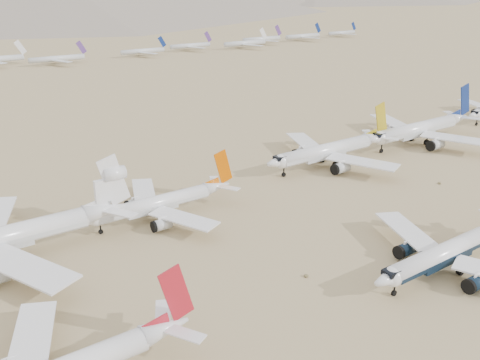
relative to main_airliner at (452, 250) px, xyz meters
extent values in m
plane|color=#8F7A53|center=(2.91, 0.74, -4.46)|extent=(7000.00, 7000.00, 0.00)
cylinder|color=white|center=(-2.07, 0.00, 0.20)|extent=(34.24, 4.05, 4.05)
cube|color=black|center=(-2.07, 0.00, -0.31)|extent=(33.56, 4.11, 0.91)
sphere|color=white|center=(-19.19, 0.00, 0.20)|extent=(4.05, 4.05, 4.05)
cube|color=black|center=(-19.80, 0.00, 1.31)|extent=(2.83, 2.63, 1.01)
cylinder|color=black|center=(-3.98, -8.42, -2.34)|extent=(4.76, 2.91, 2.91)
cube|color=white|center=(0.57, 12.01, -0.51)|extent=(13.22, 20.84, 0.63)
cylinder|color=black|center=(-3.98, 8.42, -2.34)|extent=(4.76, 2.91, 2.91)
cylinder|color=black|center=(-18.18, 0.00, -3.85)|extent=(1.21, 0.51, 1.21)
cylinder|color=black|center=(-0.65, -2.83, -3.61)|extent=(1.70, 1.01, 1.70)
cylinder|color=black|center=(-0.65, 2.83, -3.61)|extent=(1.70, 1.01, 1.70)
cone|color=white|center=(-62.46, 10.63, 0.44)|extent=(8.32, 3.99, 3.99)
cube|color=white|center=(-60.84, 6.79, 0.94)|extent=(5.29, 6.91, 0.24)
cube|color=white|center=(-80.47, 22.34, -0.56)|extent=(12.86, 20.27, 0.62)
cube|color=white|center=(-60.84, 14.47, 0.94)|extent=(5.29, 6.91, 0.24)
cube|color=#AA1724|center=(-60.15, 10.63, 6.19)|extent=(6.31, 0.32, 10.40)
cylinder|color=white|center=(69.56, 62.19, 1.24)|extent=(40.87, 4.95, 4.95)
cube|color=silver|center=(69.56, 62.19, 0.62)|extent=(40.05, 5.03, 1.11)
sphere|color=white|center=(49.13, 62.19, 1.24)|extent=(4.95, 4.95, 4.95)
cube|color=black|center=(48.38, 62.19, 2.60)|extent=(3.47, 3.22, 1.24)
cone|color=white|center=(94.82, 62.19, 1.61)|extent=(10.22, 4.95, 4.95)
cube|color=white|center=(72.72, 47.79, 0.37)|extent=(15.78, 24.87, 0.77)
cube|color=white|center=(96.81, 57.48, 2.23)|extent=(6.49, 8.48, 0.30)
cylinder|color=silver|center=(67.29, 52.09, -1.86)|extent=(5.68, 3.57, 3.57)
cube|color=white|center=(72.72, 76.59, 0.37)|extent=(15.78, 24.87, 0.77)
cube|color=white|center=(96.81, 66.91, 2.23)|extent=(6.49, 8.48, 0.30)
cylinder|color=silver|center=(67.29, 72.30, -1.86)|extent=(5.68, 3.57, 3.57)
cube|color=navy|center=(97.66, 62.19, 8.69)|extent=(7.75, 0.40, 12.76)
cylinder|color=black|center=(50.37, 62.19, -3.71)|extent=(1.49, 0.62, 1.49)
cylinder|color=black|center=(71.27, 58.72, -3.42)|extent=(2.08, 1.24, 2.08)
cylinder|color=black|center=(71.27, 65.66, -3.42)|extent=(2.08, 1.24, 2.08)
cylinder|color=white|center=(24.56, 63.70, 0.81)|extent=(37.68, 4.58, 4.58)
cube|color=silver|center=(24.56, 63.70, 0.24)|extent=(36.93, 4.65, 1.03)
sphere|color=white|center=(5.71, 63.70, 0.81)|extent=(4.58, 4.58, 4.58)
cube|color=black|center=(5.03, 63.70, 2.07)|extent=(3.21, 2.98, 1.14)
cone|color=white|center=(47.85, 63.70, 1.15)|extent=(9.42, 4.58, 4.58)
cube|color=white|center=(27.47, 50.41, 0.01)|extent=(14.55, 22.93, 0.71)
cube|color=white|center=(49.68, 59.34, 1.73)|extent=(5.98, 7.82, 0.27)
cylinder|color=silver|center=(22.46, 54.37, -2.06)|extent=(5.23, 3.30, 3.30)
cube|color=white|center=(27.47, 76.98, 0.01)|extent=(14.55, 22.93, 0.71)
cube|color=white|center=(49.68, 68.05, 1.73)|extent=(5.98, 7.82, 0.27)
cylinder|color=silver|center=(22.46, 73.02, -2.06)|extent=(5.23, 3.30, 3.30)
cube|color=gold|center=(50.46, 63.70, 7.68)|extent=(7.14, 0.37, 11.77)
cylinder|color=black|center=(6.86, 63.70, -3.77)|extent=(1.37, 0.57, 1.37)
cylinder|color=black|center=(26.13, 60.49, -3.49)|extent=(1.92, 1.14, 1.92)
cylinder|color=black|center=(26.13, 66.90, -3.49)|extent=(1.92, 1.14, 1.92)
cylinder|color=white|center=(-40.18, 58.84, -0.11)|extent=(30.93, 3.78, 3.78)
cube|color=silver|center=(-40.18, 58.84, -0.58)|extent=(30.31, 3.84, 0.85)
sphere|color=white|center=(-55.64, 58.84, -0.11)|extent=(3.78, 3.78, 3.78)
cube|color=black|center=(-56.21, 58.84, 0.93)|extent=(2.65, 2.46, 0.95)
cone|color=white|center=(-21.06, 58.84, 0.17)|extent=(7.73, 3.78, 3.78)
cube|color=white|center=(-37.79, 47.93, -0.77)|extent=(11.95, 18.82, 0.58)
cube|color=white|center=(-19.56, 55.27, 0.65)|extent=(4.91, 6.42, 0.23)
cylinder|color=silver|center=(-41.90, 51.18, -2.48)|extent=(4.30, 2.72, 2.72)
cube|color=white|center=(-37.79, 69.75, -0.77)|extent=(11.95, 18.82, 0.58)
cube|color=white|center=(-19.56, 62.41, 0.65)|extent=(4.91, 6.42, 0.23)
cylinder|color=silver|center=(-41.90, 66.50, -2.48)|extent=(4.30, 2.72, 2.72)
cube|color=#C75200|center=(-18.92, 58.84, 5.54)|extent=(5.86, 0.30, 9.66)
cylinder|color=black|center=(-54.70, 58.84, -3.89)|extent=(1.13, 0.47, 1.13)
cylinder|color=black|center=(-38.89, 56.19, -3.66)|extent=(1.59, 0.95, 1.59)
cylinder|color=black|center=(-38.89, 61.49, -3.66)|extent=(1.59, 0.95, 1.59)
cone|color=white|center=(-53.32, 58.38, 1.60)|extent=(10.32, 4.94, 4.94)
cube|color=white|center=(-75.64, 43.87, 0.36)|extent=(15.94, 25.12, 0.77)
cube|color=white|center=(-51.32, 53.62, 2.21)|extent=(6.55, 8.57, 0.30)
cube|color=white|center=(-51.32, 63.13, 2.21)|extent=(6.55, 8.57, 0.30)
cube|color=white|center=(-50.46, 58.38, 8.73)|extent=(7.82, 0.40, 12.89)
cylinder|color=white|center=(-50.17, 58.38, 10.32)|extent=(5.16, 3.20, 3.20)
cylinder|color=black|center=(-77.11, 54.92, -3.42)|extent=(2.08, 1.24, 2.08)
cylinder|color=black|center=(-77.11, 61.84, -3.42)|extent=(2.08, 1.24, 2.08)
sphere|color=white|center=(110.64, 64.01, 0.42)|extent=(4.24, 4.24, 4.24)
cube|color=black|center=(110.01, 64.01, 1.59)|extent=(2.97, 2.76, 1.06)
cube|color=white|center=(130.93, 76.38, -0.32)|extent=(13.57, 21.39, 0.66)
cylinder|color=silver|center=(126.26, 72.69, -2.23)|extent=(4.88, 3.06, 3.06)
cylinder|color=black|center=(111.70, 64.01, -3.82)|extent=(1.27, 0.53, 1.27)
cube|color=white|center=(2.49, 350.59, 7.00)|extent=(8.33, 0.41, 10.49)
cylinder|color=silver|center=(21.15, 329.92, -0.14)|extent=(38.78, 3.83, 3.83)
cube|color=#53327D|center=(39.39, 329.92, 6.34)|extent=(7.72, 0.38, 9.73)
cube|color=silver|center=(21.15, 319.89, -0.71)|extent=(10.22, 17.85, 0.38)
cube|color=silver|center=(21.15, 339.96, -0.71)|extent=(10.22, 17.85, 0.38)
cylinder|color=silver|center=(88.75, 332.90, -0.27)|extent=(36.05, 3.56, 3.56)
cube|color=navy|center=(105.72, 332.90, 5.75)|extent=(7.18, 0.36, 9.04)
cube|color=silver|center=(88.75, 323.57, -0.81)|extent=(9.50, 16.60, 0.36)
cube|color=silver|center=(88.75, 342.23, -0.81)|extent=(9.50, 16.60, 0.36)
cylinder|color=silver|center=(136.23, 341.18, -0.21)|extent=(37.26, 3.68, 3.68)
cube|color=#53327D|center=(153.76, 341.18, 6.01)|extent=(7.42, 0.37, 9.35)
cube|color=silver|center=(136.23, 331.54, -0.77)|extent=(9.82, 17.15, 0.37)
cube|color=silver|center=(136.23, 350.83, -0.77)|extent=(9.82, 17.15, 0.37)
cylinder|color=silver|center=(182.61, 327.26, 0.01)|extent=(41.81, 4.13, 4.13)
cube|color=white|center=(202.28, 327.26, 6.99)|extent=(8.33, 0.41, 10.49)
cube|color=silver|center=(182.61, 316.44, -0.61)|extent=(11.02, 19.25, 0.41)
cube|color=silver|center=(182.61, 338.08, -0.61)|extent=(11.02, 19.25, 0.41)
cylinder|color=silver|center=(214.41, 344.98, -0.03)|extent=(41.04, 4.06, 4.06)
cube|color=#53327D|center=(233.72, 344.98, 6.83)|extent=(8.17, 0.41, 10.29)
cube|color=silver|center=(214.41, 334.36, -0.64)|extent=(10.81, 18.89, 0.41)
cube|color=silver|center=(214.41, 355.60, -0.64)|extent=(10.81, 18.89, 0.41)
cylinder|color=silver|center=(262.73, 342.45, -0.05)|extent=(40.65, 4.02, 4.02)
cube|color=navy|center=(281.86, 342.45, 6.74)|extent=(8.09, 0.40, 10.20)
cube|color=silver|center=(262.73, 331.93, -0.65)|extent=(10.71, 18.71, 0.40)
cube|color=silver|center=(262.73, 352.97, -0.65)|extent=(10.71, 18.71, 0.40)
cylinder|color=silver|center=(318.90, 345.56, -0.31)|extent=(35.24, 3.48, 3.48)
cube|color=navy|center=(335.49, 345.56, 5.57)|extent=(7.02, 0.35, 8.84)
cube|color=silver|center=(318.90, 336.44, -0.84)|extent=(9.29, 16.22, 0.35)
cube|color=silver|center=(318.90, 354.69, -0.84)|extent=(9.29, 16.22, 0.35)
ellipsoid|color=brown|center=(-82.29, 27.94, -4.12)|extent=(1.12, 1.12, 0.62)
ellipsoid|color=brown|center=(-27.49, 15.14, -4.16)|extent=(0.98, 0.98, 0.54)
ellipsoid|color=brown|center=(41.01, 31.64, -4.16)|extent=(0.98, 0.98, 0.54)
camera|label=1|loc=(-94.54, -55.58, 53.99)|focal=40.00mm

